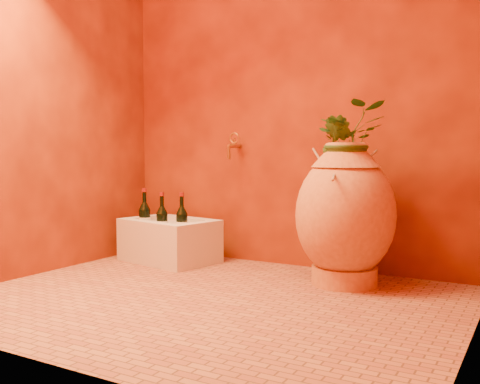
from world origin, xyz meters
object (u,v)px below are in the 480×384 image
Objects in this scene: stone_basin at (169,241)px; wine_bottle_a at (145,220)px; amphora at (345,214)px; wall_tap at (233,145)px; wine_bottle_b at (182,224)px; wine_bottle_c at (162,223)px.

stone_basin is 2.05× the size of wine_bottle_a.
amphora reaches higher than stone_basin.
wall_tap is (-0.89, 0.26, 0.41)m from amphora.
wine_bottle_c is at bearing -165.16° from wine_bottle_b.
amphora is 2.36× the size of wine_bottle_a.
wine_bottle_c is 1.79× the size of wall_tap.
amphora is 1.31m from stone_basin.
wine_bottle_a is 0.21m from wine_bottle_c.
wine_bottle_a is at bearing 176.30° from wine_bottle_b.
wine_bottle_a is 1.89× the size of wall_tap.
amphora is 1.01m from wall_tap.
amphora reaches higher than wine_bottle_b.
wine_bottle_b is at bearing -131.15° from wall_tap.
amphora is 1.14m from wine_bottle_b.
stone_basin is (-1.28, 0.04, -0.26)m from amphora.
wine_bottle_b is at bearing 14.84° from wine_bottle_c.
wine_bottle_b is 0.65m from wall_tap.
wine_bottle_a is at bearing 179.83° from amphora.
wine_bottle_a is 1.05× the size of wine_bottle_b.
stone_basin is 0.24m from wine_bottle_a.
wine_bottle_c is (0.20, -0.06, -0.01)m from wine_bottle_a.
amphora reaches higher than wine_bottle_c.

